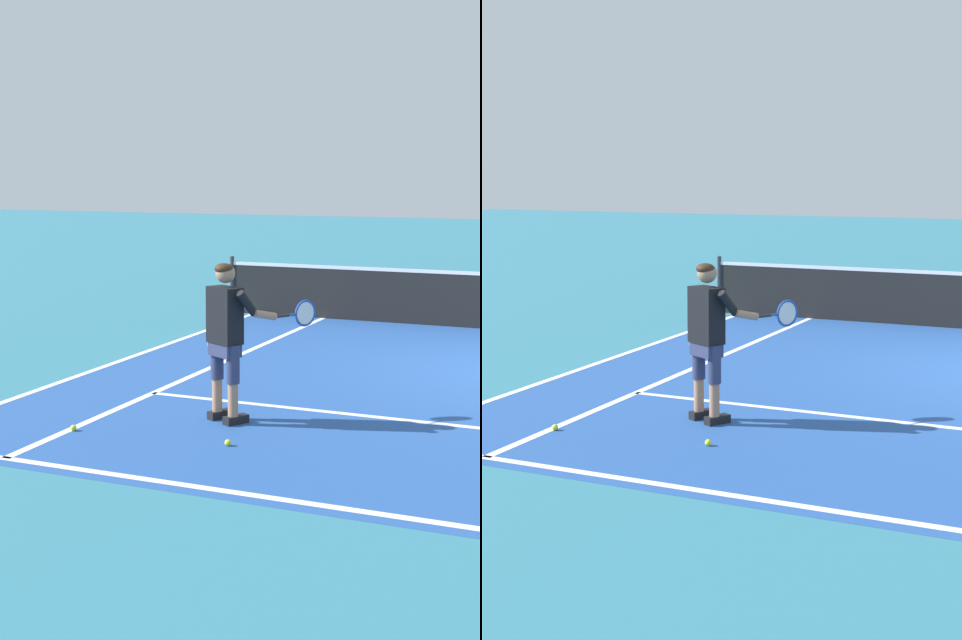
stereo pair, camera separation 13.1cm
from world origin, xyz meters
The scene contains 6 objects.
line_baseline centered at (0.00, -5.95, 0.00)m, with size 10.98×0.10×0.01m, color white.
line_singles_left centered at (-4.12, -1.32, 0.00)m, with size 0.10×9.26×0.01m, color white.
line_doubles_left centered at (-5.49, -1.32, 0.00)m, with size 0.10×9.26×0.01m, color white.
tennis_player centered at (-2.75, -3.90, 0.99)m, with size 1.02×0.93×1.71m.
tennis_ball_near_feet centered at (-4.06, -4.89, 0.03)m, with size 0.07×0.07×0.07m, color #CCE02D.
tennis_ball_by_baseline centered at (-2.37, -4.73, 0.03)m, with size 0.07×0.07×0.07m, color #CCE02D.
Camera 1 is at (1.34, -12.87, 2.68)m, focal length 52.97 mm.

